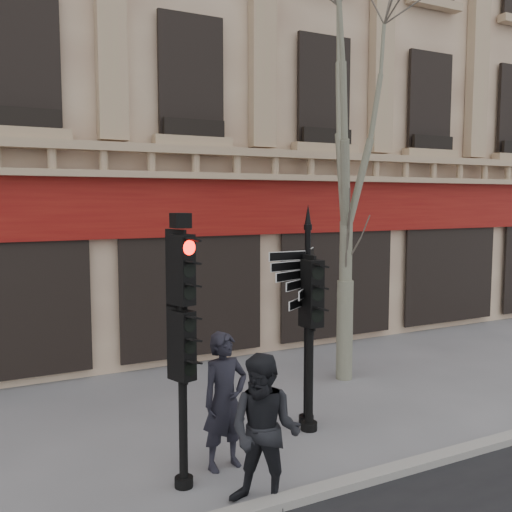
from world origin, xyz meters
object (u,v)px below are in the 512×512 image
Objects in this scene: plane_tree at (348,105)px; traffic_signal_main at (182,317)px; traffic_signal_secondary at (310,312)px; pedestrian_a at (225,400)px; pedestrian_b at (265,432)px; fingerpost at (307,278)px.

traffic_signal_main is at bearing -148.92° from plane_tree.
traffic_signal_main is 6.36m from plane_tree.
traffic_signal_secondary is (2.47, 0.82, -0.31)m from traffic_signal_main.
plane_tree is 4.16× the size of pedestrian_a.
traffic_signal_main is 1.51m from pedestrian_a.
traffic_signal_main reaches higher than traffic_signal_secondary.
plane_tree is (4.60, 2.77, 3.40)m from traffic_signal_main.
plane_tree reaches higher than pedestrian_b.
plane_tree is 4.22× the size of pedestrian_b.
traffic_signal_main is 1.88× the size of pedestrian_b.
traffic_signal_secondary reaches higher than pedestrian_a.
traffic_signal_secondary is at bearing -136.67° from fingerpost.
traffic_signal_main is 0.45× the size of plane_tree.
pedestrian_a is at bearing 1.99° from traffic_signal_main.
traffic_signal_main is 2.62m from traffic_signal_secondary.
fingerpost reaches higher than traffic_signal_secondary.
plane_tree reaches higher than traffic_signal_secondary.
pedestrian_a is at bearing 136.60° from pedestrian_b.
pedestrian_a is (0.71, 0.26, -1.30)m from traffic_signal_main.
pedestrian_b is at bearing -136.44° from plane_tree.
pedestrian_b is at bearing -158.00° from fingerpost.
traffic_signal_main is at bearing -167.97° from pedestrian_a.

